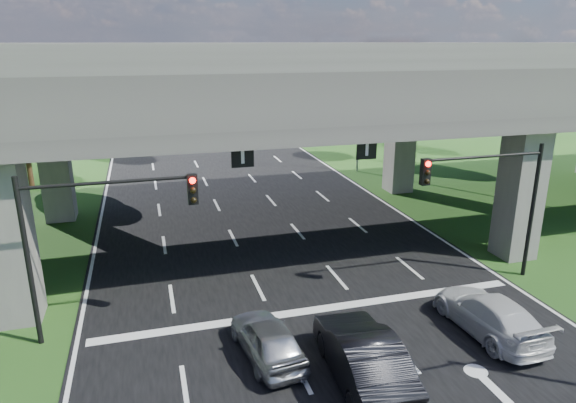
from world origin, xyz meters
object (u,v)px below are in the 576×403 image
streetlight_far (355,98)px  car_dark (363,356)px  signal_right (493,190)px  car_silver (267,338)px  signal_left (94,225)px  car_white (489,314)px  streetlight_beyond (296,83)px

streetlight_far → car_dark: size_ratio=1.92×
signal_right → car_silver: signal_right is taller
signal_left → car_white: signal_left is taller
signal_right → streetlight_far: 20.25m
streetlight_beyond → car_white: bearing=-96.7°
streetlight_beyond → car_dark: bearing=-103.9°
car_dark → car_white: (5.49, 1.32, -0.15)m
streetlight_beyond → car_silver: size_ratio=2.50×
streetlight_far → car_dark: 27.46m
streetlight_far → car_white: 24.69m
signal_left → streetlight_beyond: bearing=63.6°
car_silver → car_dark: size_ratio=0.77×
car_silver → car_dark: (2.50, -2.01, 0.18)m
streetlight_far → car_dark: bearing=-112.2°
signal_left → streetlight_far: size_ratio=0.60×
streetlight_far → streetlight_beyond: same height
car_silver → car_white: 8.02m
car_silver → signal_left: bearing=-36.3°
car_dark → signal_right: bearing=-143.9°
signal_right → car_silver: bearing=-164.2°
streetlight_far → streetlight_beyond: (0.00, 16.00, 0.00)m
streetlight_far → car_dark: (-10.18, -25.01, -4.96)m
streetlight_beyond → signal_right: bearing=-93.6°
signal_left → car_silver: signal_left is taller
signal_left → car_dark: signal_left is taller
signal_right → car_dark: (-7.91, -4.95, -3.30)m
signal_right → signal_left: same height
streetlight_beyond → car_silver: 41.33m
signal_right → car_silver: size_ratio=1.50×
signal_right → streetlight_beyond: 36.17m
car_dark → car_white: size_ratio=1.07×
streetlight_far → car_white: (-4.70, -23.69, -5.11)m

